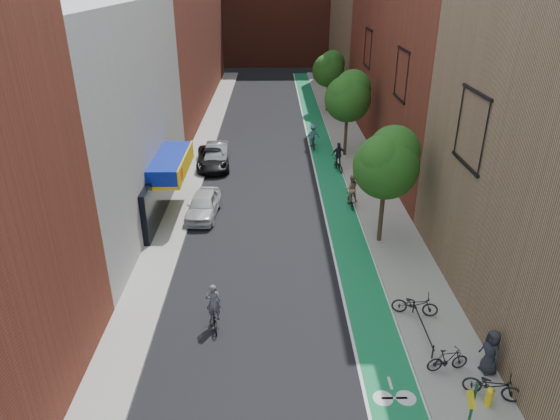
{
  "coord_description": "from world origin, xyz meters",
  "views": [
    {
      "loc": [
        -0.16,
        -13.63,
        13.29
      ],
      "look_at": [
        0.25,
        11.01,
        1.5
      ],
      "focal_mm": 32.0,
      "sensor_mm": 36.0,
      "label": 1
    }
  ],
  "objects_px": {
    "parked_car_silver": "(217,154)",
    "cyclist_lane_far": "(313,138)",
    "pedestrian": "(491,352)",
    "cyclist_lane_near": "(351,193)",
    "cyclist_lane_mid": "(338,160)",
    "parked_car_white": "(203,205)",
    "cyclist_lead": "(214,313)",
    "fire_hydrant": "(489,396)",
    "parked_car_black": "(213,158)"
  },
  "relations": [
    {
      "from": "parked_car_black",
      "to": "pedestrian",
      "type": "relative_size",
      "value": 2.85
    },
    {
      "from": "cyclist_lane_mid",
      "to": "cyclist_lane_far",
      "type": "height_order",
      "value": "cyclist_lane_mid"
    },
    {
      "from": "cyclist_lane_mid",
      "to": "cyclist_lane_far",
      "type": "relative_size",
      "value": 1.04
    },
    {
      "from": "parked_car_silver",
      "to": "cyclist_lane_near",
      "type": "bearing_deg",
      "value": -42.84
    },
    {
      "from": "parked_car_white",
      "to": "parked_car_black",
      "type": "relative_size",
      "value": 0.84
    },
    {
      "from": "fire_hydrant",
      "to": "parked_car_white",
      "type": "bearing_deg",
      "value": 127.21
    },
    {
      "from": "parked_car_silver",
      "to": "cyclist_lane_far",
      "type": "distance_m",
      "value": 8.3
    },
    {
      "from": "cyclist_lane_near",
      "to": "cyclist_lane_far",
      "type": "height_order",
      "value": "cyclist_lane_near"
    },
    {
      "from": "cyclist_lane_far",
      "to": "pedestrian",
      "type": "relative_size",
      "value": 1.15
    },
    {
      "from": "parked_car_silver",
      "to": "cyclist_lane_mid",
      "type": "height_order",
      "value": "cyclist_lane_mid"
    },
    {
      "from": "cyclist_lead",
      "to": "cyclist_lane_mid",
      "type": "bearing_deg",
      "value": -123.99
    },
    {
      "from": "parked_car_white",
      "to": "fire_hydrant",
      "type": "height_order",
      "value": "parked_car_white"
    },
    {
      "from": "pedestrian",
      "to": "parked_car_white",
      "type": "bearing_deg",
      "value": -152.58
    },
    {
      "from": "parked_car_white",
      "to": "cyclist_lane_mid",
      "type": "relative_size",
      "value": 1.99
    },
    {
      "from": "parked_car_black",
      "to": "cyclist_lead",
      "type": "xyz_separation_m",
      "value": [
        2.01,
        -18.8,
        -0.01
      ]
    },
    {
      "from": "cyclist_lane_near",
      "to": "cyclist_lane_mid",
      "type": "xyz_separation_m",
      "value": [
        0.0,
        6.3,
        -0.12
      ]
    },
    {
      "from": "cyclist_lead",
      "to": "pedestrian",
      "type": "relative_size",
      "value": 1.12
    },
    {
      "from": "parked_car_silver",
      "to": "cyclist_lane_near",
      "type": "height_order",
      "value": "cyclist_lane_near"
    },
    {
      "from": "cyclist_lane_near",
      "to": "pedestrian",
      "type": "relative_size",
      "value": 1.19
    },
    {
      "from": "cyclist_lane_near",
      "to": "fire_hydrant",
      "type": "height_order",
      "value": "cyclist_lane_near"
    },
    {
      "from": "cyclist_lead",
      "to": "fire_hydrant",
      "type": "xyz_separation_m",
      "value": [
        9.6,
        -4.46,
        -0.15
      ]
    },
    {
      "from": "parked_car_silver",
      "to": "pedestrian",
      "type": "relative_size",
      "value": 2.62
    },
    {
      "from": "cyclist_lane_near",
      "to": "fire_hydrant",
      "type": "distance_m",
      "value": 16.19
    },
    {
      "from": "cyclist_lead",
      "to": "cyclist_lane_far",
      "type": "height_order",
      "value": "cyclist_lane_far"
    },
    {
      "from": "parked_car_silver",
      "to": "cyclist_lane_far",
      "type": "bearing_deg",
      "value": 23.1
    },
    {
      "from": "cyclist_lane_near",
      "to": "parked_car_black",
      "type": "bearing_deg",
      "value": -42.67
    },
    {
      "from": "parked_car_silver",
      "to": "cyclist_lane_far",
      "type": "height_order",
      "value": "cyclist_lane_far"
    },
    {
      "from": "cyclist_lane_near",
      "to": "pedestrian",
      "type": "distance_m",
      "value": 14.73
    },
    {
      "from": "pedestrian",
      "to": "parked_car_black",
      "type": "bearing_deg",
      "value": -165.0
    },
    {
      "from": "parked_car_black",
      "to": "parked_car_silver",
      "type": "distance_m",
      "value": 0.76
    },
    {
      "from": "parked_car_silver",
      "to": "parked_car_black",
      "type": "bearing_deg",
      "value": -111.11
    },
    {
      "from": "parked_car_white",
      "to": "parked_car_black",
      "type": "bearing_deg",
      "value": 95.76
    },
    {
      "from": "parked_car_white",
      "to": "cyclist_lead",
      "type": "xyz_separation_m",
      "value": [
        1.71,
        -10.43,
        -0.03
      ]
    },
    {
      "from": "parked_car_white",
      "to": "pedestrian",
      "type": "bearing_deg",
      "value": -44.52
    },
    {
      "from": "cyclist_lead",
      "to": "fire_hydrant",
      "type": "height_order",
      "value": "cyclist_lead"
    },
    {
      "from": "cyclist_lane_near",
      "to": "cyclist_lane_far",
      "type": "relative_size",
      "value": 1.04
    },
    {
      "from": "cyclist_lane_far",
      "to": "pedestrian",
      "type": "height_order",
      "value": "cyclist_lane_far"
    },
    {
      "from": "cyclist_lead",
      "to": "parked_car_black",
      "type": "bearing_deg",
      "value": -95.68
    },
    {
      "from": "cyclist_lead",
      "to": "fire_hydrant",
      "type": "bearing_deg",
      "value": 143.29
    },
    {
      "from": "cyclist_lead",
      "to": "cyclist_lane_near",
      "type": "distance_m",
      "value": 13.66
    },
    {
      "from": "parked_car_black",
      "to": "cyclist_lead",
      "type": "height_order",
      "value": "cyclist_lead"
    },
    {
      "from": "parked_car_silver",
      "to": "cyclist_lane_mid",
      "type": "distance_m",
      "value": 9.2
    },
    {
      "from": "parked_car_black",
      "to": "cyclist_lane_near",
      "type": "relative_size",
      "value": 2.39
    },
    {
      "from": "pedestrian",
      "to": "cyclist_lane_far",
      "type": "bearing_deg",
      "value": 175.3
    },
    {
      "from": "cyclist_lane_far",
      "to": "cyclist_lead",
      "type": "bearing_deg",
      "value": 70.26
    },
    {
      "from": "parked_car_black",
      "to": "fire_hydrant",
      "type": "relative_size",
      "value": 6.78
    },
    {
      "from": "parked_car_silver",
      "to": "cyclist_lane_mid",
      "type": "xyz_separation_m",
      "value": [
        9.05,
        -1.66,
        0.06
      ]
    },
    {
      "from": "cyclist_lane_mid",
      "to": "cyclist_lead",
      "type": "bearing_deg",
      "value": 54.58
    },
    {
      "from": "cyclist_lane_far",
      "to": "parked_car_silver",
      "type": "bearing_deg",
      "value": 18.99
    },
    {
      "from": "parked_car_white",
      "to": "cyclist_lane_mid",
      "type": "distance_m",
      "value": 11.67
    }
  ]
}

